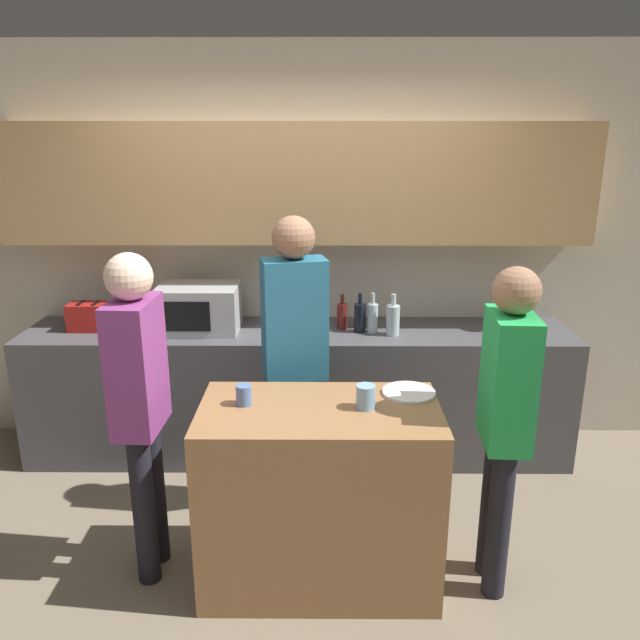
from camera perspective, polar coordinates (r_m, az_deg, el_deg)
name	(u,v)px	position (r m, az deg, el deg)	size (l,w,h in m)	color
ground_plane	(288,590)	(3.32, -2.94, -23.45)	(14.00, 14.00, 0.00)	#7F705B
back_wall	(298,225)	(4.23, -1.99, 8.68)	(6.40, 0.40, 2.70)	beige
back_counter	(298,392)	(4.27, -1.98, -6.58)	(3.60, 0.62, 0.88)	#4C4C51
kitchen_island	(320,494)	(3.14, -0.03, -15.64)	(1.13, 0.62, 0.92)	#996B42
microwave	(199,308)	(4.15, -11.01, 1.07)	(0.52, 0.39, 0.30)	#B7BABC
toaster	(89,317)	(4.37, -20.34, 0.30)	(0.26, 0.16, 0.18)	#B21E19
potted_plant	(517,302)	(4.24, 17.57, 1.62)	(0.14, 0.14, 0.39)	#333D4C
bottle_0	(342,316)	(4.12, 2.03, 0.41)	(0.07, 0.07, 0.23)	maroon
bottle_1	(360,317)	(4.06, 3.67, 0.27)	(0.08, 0.08, 0.26)	black
bottle_2	(372,317)	(4.06, 4.82, 0.25)	(0.07, 0.07, 0.26)	silver
bottle_3	(393,319)	(4.02, 6.68, 0.06)	(0.09, 0.09, 0.27)	silver
plate_on_island	(409,392)	(3.09, 8.12, -6.57)	(0.26, 0.26, 0.01)	white
cup_0	(244,395)	(2.95, -6.98, -6.81)	(0.08, 0.08, 0.10)	#5576B2
cup_1	(366,397)	(2.90, 4.19, -7.02)	(0.09, 0.09, 0.11)	#7FB2D9
person_left	(295,343)	(3.40, -2.32, -2.12)	(0.38, 0.27, 1.73)	black
person_center	(505,408)	(2.98, 16.59, -7.68)	(0.21, 0.35, 1.60)	black
person_right	(139,393)	(3.05, -16.19, -6.42)	(0.22, 0.35, 1.64)	black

